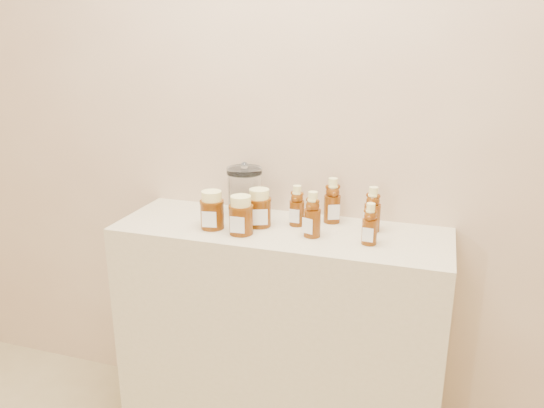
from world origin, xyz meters
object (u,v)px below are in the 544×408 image
(bear_bottle_front_left, at_px, (313,211))
(glass_canister, at_px, (245,190))
(honey_jar_left, at_px, (212,210))
(bear_bottle_back_left, at_px, (297,203))
(display_table, at_px, (279,338))

(bear_bottle_front_left, bearing_deg, glass_canister, 176.41)
(bear_bottle_front_left, relative_size, honey_jar_left, 1.31)
(glass_canister, bearing_deg, honey_jar_left, -111.94)
(bear_bottle_back_left, xyz_separation_m, honey_jar_left, (-0.28, -0.12, -0.02))
(display_table, distance_m, honey_jar_left, 0.57)
(bear_bottle_front_left, distance_m, glass_canister, 0.32)
(display_table, height_order, bear_bottle_back_left, bear_bottle_back_left)
(bear_bottle_front_left, relative_size, glass_canister, 0.87)
(honey_jar_left, relative_size, glass_canister, 0.67)
(display_table, xyz_separation_m, honey_jar_left, (-0.23, -0.07, 0.52))
(bear_bottle_back_left, height_order, glass_canister, glass_canister)
(display_table, distance_m, glass_canister, 0.59)
(bear_bottle_back_left, height_order, bear_bottle_front_left, bear_bottle_front_left)
(display_table, bearing_deg, bear_bottle_front_left, -16.36)
(bear_bottle_front_left, xyz_separation_m, glass_canister, (-0.30, 0.13, 0.01))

